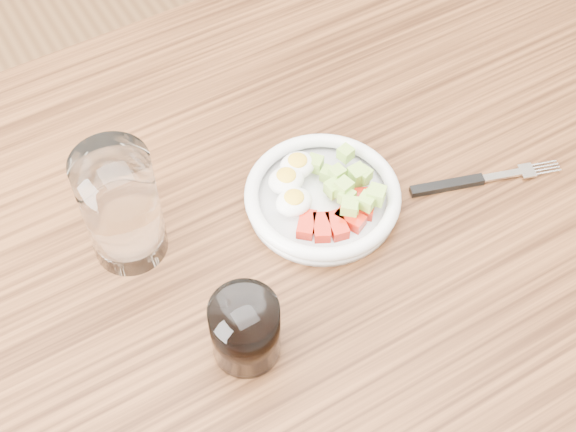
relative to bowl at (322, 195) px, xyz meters
The scene contains 5 objects.
dining_table 0.13m from the bowl, 152.75° to the right, with size 1.50×0.90×0.77m.
bowl is the anchor object (origin of this frame).
fork 0.19m from the bowl, 20.58° to the right, with size 0.19×0.07×0.01m.
water_glass 0.24m from the bowl, 164.86° to the left, with size 0.09×0.09×0.16m, color white.
coffee_glass 0.22m from the bowl, 144.04° to the right, with size 0.07×0.07×0.09m.
Camera 1 is at (-0.29, -0.47, 1.57)m, focal length 50.00 mm.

